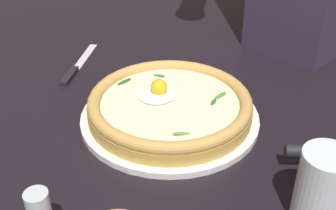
% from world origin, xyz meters
% --- Properties ---
extents(ground_plane, '(2.40, 2.40, 0.03)m').
position_xyz_m(ground_plane, '(0.00, 0.00, -0.01)').
color(ground_plane, black).
rests_on(ground_plane, ground).
extents(pizza_plate, '(0.34, 0.34, 0.01)m').
position_xyz_m(pizza_plate, '(-0.05, 0.00, 0.01)').
color(pizza_plate, white).
rests_on(pizza_plate, ground).
extents(pizza, '(0.31, 0.31, 0.06)m').
position_xyz_m(pizza, '(-0.05, 0.00, 0.03)').
color(pizza, gold).
rests_on(pizza, pizza_plate).
extents(pizza_cutter, '(0.09, 0.13, 0.07)m').
position_xyz_m(pizza_cutter, '(-0.03, -0.29, 0.04)').
color(pizza_cutter, silver).
rests_on(pizza_cutter, ground).
extents(table_knife, '(0.20, 0.10, 0.01)m').
position_xyz_m(table_knife, '(-0.01, 0.29, 0.00)').
color(table_knife, silver).
rests_on(table_knife, ground).
extents(drinking_glass, '(0.07, 0.07, 0.12)m').
position_xyz_m(drinking_glass, '(-0.14, -0.31, 0.05)').
color(drinking_glass, silver).
rests_on(drinking_glass, ground).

